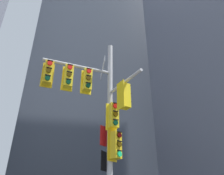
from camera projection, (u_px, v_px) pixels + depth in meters
The scene contains 2 objects.
building_mid_block at pixel (87, 101), 39.21m from camera, with size 17.77×17.77×36.51m, color #4C5460.
signal_pole_assembly at pixel (98, 111), 8.88m from camera, with size 3.75×2.97×8.85m.
Camera 1 is at (-1.69, -8.48, 1.96)m, focal length 35.74 mm.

